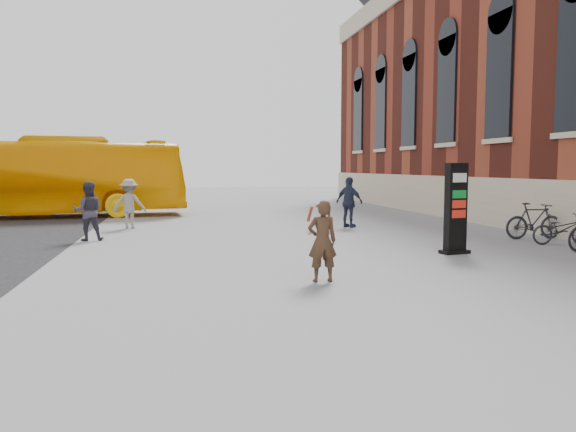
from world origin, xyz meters
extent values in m
plane|color=#9E9EA3|center=(0.00, 0.00, 0.00)|extent=(100.00, 100.00, 0.00)
cube|color=beige|center=(9.44, 6.00, 0.90)|extent=(0.18, 44.00, 1.80)
cube|color=black|center=(4.84, 2.29, 1.15)|extent=(0.58, 0.33, 2.29)
cube|color=black|center=(4.84, 2.29, 0.05)|extent=(0.79, 0.50, 0.09)
cube|color=white|center=(4.84, 2.29, 1.93)|extent=(0.45, 0.33, 0.23)
cube|color=#0C6322|center=(4.84, 2.29, 1.51)|extent=(0.45, 0.33, 0.20)
cube|color=#B01E12|center=(4.84, 2.29, 1.27)|extent=(0.45, 0.33, 0.20)
cube|color=#B01E12|center=(4.84, 2.29, 1.02)|extent=(0.45, 0.33, 0.20)
imported|color=#412B1B|center=(0.64, -0.45, 0.78)|extent=(0.57, 0.38, 1.57)
cylinder|color=white|center=(0.64, -0.45, 1.49)|extent=(0.22, 0.22, 0.05)
cone|color=white|center=(0.83, -0.22, 1.06)|extent=(0.22, 0.21, 0.38)
cylinder|color=#95341C|center=(0.83, -0.22, 1.29)|extent=(0.12, 0.12, 0.32)
cone|color=white|center=(0.45, -0.22, 1.06)|extent=(0.22, 0.21, 0.38)
cylinder|color=#95341C|center=(0.45, -0.22, 1.29)|extent=(0.12, 0.12, 0.32)
imported|color=#FFB804|center=(-7.99, 15.38, 1.75)|extent=(12.77, 4.22, 3.49)
imported|color=#363441|center=(-4.66, 6.76, 0.88)|extent=(0.92, 0.75, 1.76)
imported|color=gray|center=(-3.73, 9.98, 0.89)|extent=(1.19, 0.73, 1.77)
imported|color=#263045|center=(4.09, 8.77, 0.92)|extent=(1.05, 1.10, 1.84)
imported|color=#25242D|center=(8.60, 3.19, 0.44)|extent=(1.76, 0.86, 0.88)
imported|color=#25242D|center=(8.60, 4.44, 0.56)|extent=(1.88, 0.61, 1.11)
camera|label=1|loc=(-2.08, -10.73, 2.19)|focal=35.00mm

